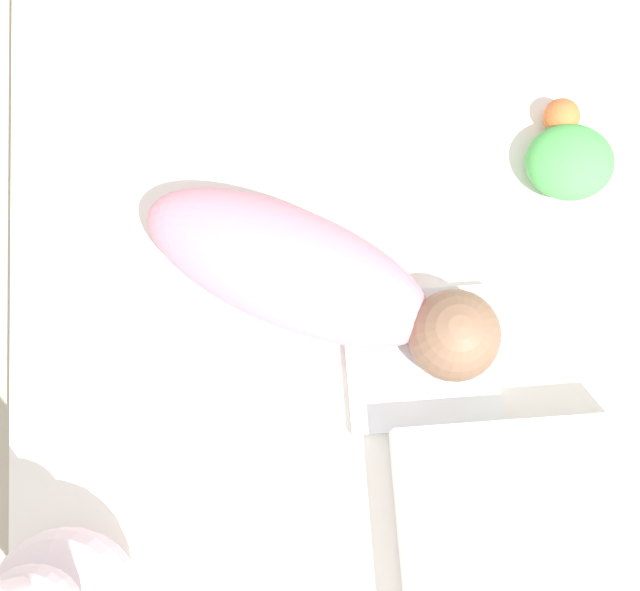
% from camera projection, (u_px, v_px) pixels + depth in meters
% --- Properties ---
extents(ground_plane, '(12.00, 12.00, 0.00)m').
position_uv_depth(ground_plane, '(348.00, 344.00, 1.42)').
color(ground_plane, '#B2A893').
extents(bed_mattress, '(1.40, 0.99, 0.13)m').
position_uv_depth(bed_mattress, '(350.00, 337.00, 1.36)').
color(bed_mattress, white).
rests_on(bed_mattress, ground_plane).
extents(burp_cloth, '(0.20, 0.21, 0.02)m').
position_uv_depth(burp_cloth, '(421.00, 359.00, 1.27)').
color(burp_cloth, white).
rests_on(burp_cloth, bed_mattress).
extents(swaddled_baby, '(0.35, 0.52, 0.13)m').
position_uv_depth(swaddled_baby, '(319.00, 279.00, 1.24)').
color(swaddled_baby, pink).
rests_on(swaddled_baby, bed_mattress).
extents(pillow, '(0.38, 0.32, 0.10)m').
position_uv_depth(pillow, '(523.00, 567.00, 1.17)').
color(pillow, white).
rests_on(pillow, bed_mattress).
extents(turtle_plush, '(0.16, 0.13, 0.07)m').
position_uv_depth(turtle_plush, '(569.00, 156.00, 1.32)').
color(turtle_plush, '#51B756').
rests_on(turtle_plush, bed_mattress).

